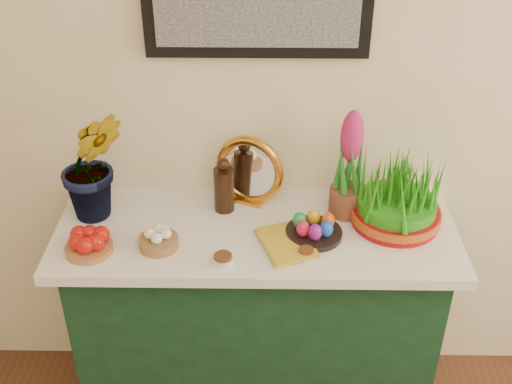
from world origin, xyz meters
TOP-DOWN VIEW (x-y plane):
  - sideboard at (-0.49, 2.00)m, footprint 1.30×0.45m
  - tablecloth at (-0.49, 2.00)m, footprint 1.40×0.55m
  - hyacinth_green at (-1.06, 2.08)m, footprint 0.33×0.30m
  - apple_bowl at (-1.05, 1.86)m, footprint 0.16×0.16m
  - garlic_basket at (-0.82, 1.89)m, footprint 0.14×0.14m
  - vinegar_cruet at (-0.61, 2.12)m, footprint 0.07×0.07m
  - mirror at (-0.52, 2.18)m, footprint 0.26×0.16m
  - book at (-0.47, 1.87)m, footprint 0.20×0.24m
  - spice_dish_left at (-0.60, 1.81)m, footprint 0.07×0.07m
  - spice_dish_right at (-0.33, 1.85)m, footprint 0.06×0.06m
  - egg_plate at (-0.30, 1.96)m, footprint 0.25×0.25m
  - hyacinth_pink at (-0.17, 2.10)m, footprint 0.12×0.12m
  - wheatgrass_sabzeh at (-0.01, 2.04)m, footprint 0.32×0.32m

SIDE VIEW (x-z plane):
  - sideboard at x=-0.49m, z-range 0.00..0.85m
  - tablecloth at x=-0.49m, z-range 0.85..0.89m
  - spice_dish_right at x=-0.33m, z-range 0.89..0.91m
  - spice_dish_left at x=-0.60m, z-range 0.89..0.92m
  - book at x=-0.47m, z-range 0.89..0.92m
  - garlic_basket at x=-0.82m, z-range 0.88..0.96m
  - egg_plate at x=-0.30m, z-range 0.88..0.96m
  - apple_bowl at x=-1.05m, z-range 0.88..0.96m
  - vinegar_cruet at x=-0.61m, z-range 0.88..1.09m
  - wheatgrass_sabzeh at x=-0.01m, z-range 0.87..1.13m
  - mirror at x=-0.52m, z-range 0.88..1.15m
  - hyacinth_pink at x=-0.17m, z-range 0.87..1.28m
  - hyacinth_green at x=-1.06m, z-range 0.89..1.44m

